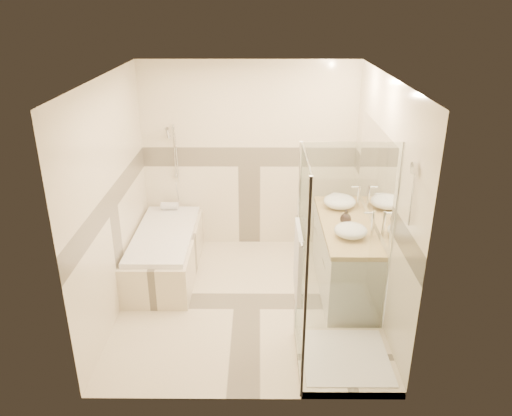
{
  "coord_description": "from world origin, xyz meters",
  "views": [
    {
      "loc": [
        0.13,
        -4.82,
        3.2
      ],
      "look_at": [
        0.1,
        0.25,
        1.05
      ],
      "focal_mm": 35.0,
      "sensor_mm": 36.0,
      "label": 1
    }
  ],
  "objects_px": {
    "shower_enclosure": "(335,314)",
    "amenity_bottle_a": "(346,217)",
    "vessel_sink_near": "(340,201)",
    "bathtub": "(165,250)",
    "vanity": "(344,256)",
    "amenity_bottle_b": "(346,217)",
    "vessel_sink_far": "(351,231)"
  },
  "relations": [
    {
      "from": "vessel_sink_near",
      "to": "vessel_sink_far",
      "type": "bearing_deg",
      "value": -90.0
    },
    {
      "from": "vanity",
      "to": "vessel_sink_far",
      "type": "xyz_separation_m",
      "value": [
        -0.02,
        -0.35,
        0.49
      ]
    },
    {
      "from": "bathtub",
      "to": "amenity_bottle_a",
      "type": "height_order",
      "value": "amenity_bottle_a"
    },
    {
      "from": "shower_enclosure",
      "to": "amenity_bottle_a",
      "type": "height_order",
      "value": "shower_enclosure"
    },
    {
      "from": "vessel_sink_near",
      "to": "amenity_bottle_a",
      "type": "distance_m",
      "value": 0.47
    },
    {
      "from": "bathtub",
      "to": "shower_enclosure",
      "type": "bearing_deg",
      "value": -41.1
    },
    {
      "from": "bathtub",
      "to": "shower_enclosure",
      "type": "height_order",
      "value": "shower_enclosure"
    },
    {
      "from": "amenity_bottle_a",
      "to": "vessel_sink_far",
      "type": "bearing_deg",
      "value": -90.0
    },
    {
      "from": "vessel_sink_near",
      "to": "vessel_sink_far",
      "type": "distance_m",
      "value": 0.8
    },
    {
      "from": "shower_enclosure",
      "to": "amenity_bottle_b",
      "type": "distance_m",
      "value": 1.35
    },
    {
      "from": "bathtub",
      "to": "amenity_bottle_b",
      "type": "bearing_deg",
      "value": -9.74
    },
    {
      "from": "vanity",
      "to": "amenity_bottle_b",
      "type": "distance_m",
      "value": 0.51
    },
    {
      "from": "amenity_bottle_a",
      "to": "amenity_bottle_b",
      "type": "distance_m",
      "value": 0.01
    },
    {
      "from": "vessel_sink_far",
      "to": "vanity",
      "type": "bearing_deg",
      "value": 86.73
    },
    {
      "from": "vanity",
      "to": "amenity_bottle_a",
      "type": "distance_m",
      "value": 0.5
    },
    {
      "from": "amenity_bottle_b",
      "to": "vessel_sink_far",
      "type": "bearing_deg",
      "value": -90.0
    },
    {
      "from": "bathtub",
      "to": "vanity",
      "type": "relative_size",
      "value": 1.05
    },
    {
      "from": "vessel_sink_far",
      "to": "amenity_bottle_a",
      "type": "height_order",
      "value": "amenity_bottle_a"
    },
    {
      "from": "bathtub",
      "to": "vessel_sink_far",
      "type": "height_order",
      "value": "vessel_sink_far"
    },
    {
      "from": "vanity",
      "to": "vessel_sink_near",
      "type": "relative_size",
      "value": 4.16
    },
    {
      "from": "bathtub",
      "to": "vessel_sink_near",
      "type": "bearing_deg",
      "value": 2.7
    },
    {
      "from": "vanity",
      "to": "shower_enclosure",
      "type": "distance_m",
      "value": 1.31
    },
    {
      "from": "shower_enclosure",
      "to": "amenity_bottle_a",
      "type": "xyz_separation_m",
      "value": [
        0.27,
        1.25,
        0.42
      ]
    },
    {
      "from": "shower_enclosure",
      "to": "vessel_sink_near",
      "type": "relative_size",
      "value": 5.24
    },
    {
      "from": "vanity",
      "to": "amenity_bottle_a",
      "type": "xyz_separation_m",
      "value": [
        -0.02,
        -0.02,
        0.5
      ]
    },
    {
      "from": "vanity",
      "to": "amenity_bottle_a",
      "type": "bearing_deg",
      "value": -142.17
    },
    {
      "from": "bathtub",
      "to": "vessel_sink_far",
      "type": "relative_size",
      "value": 4.82
    },
    {
      "from": "vessel_sink_far",
      "to": "amenity_bottle_a",
      "type": "relative_size",
      "value": 2.34
    },
    {
      "from": "bathtub",
      "to": "vanity",
      "type": "xyz_separation_m",
      "value": [
        2.15,
        -0.35,
        0.12
      ]
    },
    {
      "from": "shower_enclosure",
      "to": "amenity_bottle_a",
      "type": "distance_m",
      "value": 1.35
    },
    {
      "from": "vanity",
      "to": "shower_enclosure",
      "type": "bearing_deg",
      "value": -102.97
    },
    {
      "from": "amenity_bottle_a",
      "to": "vanity",
      "type": "bearing_deg",
      "value": 37.83
    }
  ]
}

